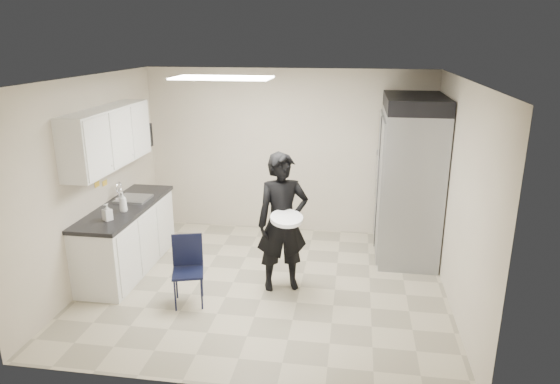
% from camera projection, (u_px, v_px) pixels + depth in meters
% --- Properties ---
extents(floor, '(4.50, 4.50, 0.00)m').
position_uv_depth(floor, '(266.00, 285.00, 6.42)').
color(floor, tan).
rests_on(floor, ground).
extents(ceiling, '(4.50, 4.50, 0.00)m').
position_uv_depth(ceiling, '(265.00, 79.00, 5.64)').
color(ceiling, white).
rests_on(ceiling, back_wall).
extents(back_wall, '(4.50, 0.00, 4.50)m').
position_uv_depth(back_wall, '(288.00, 152.00, 7.92)').
color(back_wall, beige).
rests_on(back_wall, floor).
extents(left_wall, '(0.00, 4.00, 4.00)m').
position_uv_depth(left_wall, '(92.00, 180.00, 6.36)').
color(left_wall, beige).
rests_on(left_wall, floor).
extents(right_wall, '(0.00, 4.00, 4.00)m').
position_uv_depth(right_wall, '(459.00, 197.00, 5.71)').
color(right_wall, beige).
rests_on(right_wall, floor).
extents(ceiling_panel, '(1.20, 0.60, 0.02)m').
position_uv_depth(ceiling_panel, '(222.00, 78.00, 6.12)').
color(ceiling_panel, white).
rests_on(ceiling_panel, ceiling).
extents(lower_counter, '(0.60, 1.90, 0.86)m').
position_uv_depth(lower_counter, '(127.00, 239.00, 6.76)').
color(lower_counter, silver).
rests_on(lower_counter, floor).
extents(countertop, '(0.64, 1.95, 0.05)m').
position_uv_depth(countertop, '(124.00, 207.00, 6.62)').
color(countertop, black).
rests_on(countertop, lower_counter).
extents(sink, '(0.42, 0.40, 0.14)m').
position_uv_depth(sink, '(134.00, 203.00, 6.86)').
color(sink, gray).
rests_on(sink, countertop).
extents(faucet, '(0.02, 0.02, 0.24)m').
position_uv_depth(faucet, '(119.00, 191.00, 6.85)').
color(faucet, silver).
rests_on(faucet, countertop).
extents(upper_cabinets, '(0.35, 1.80, 0.75)m').
position_uv_depth(upper_cabinets, '(108.00, 137.00, 6.36)').
color(upper_cabinets, silver).
rests_on(upper_cabinets, left_wall).
extents(towel_dispenser, '(0.22, 0.30, 0.35)m').
position_uv_depth(towel_dispenser, '(142.00, 136.00, 7.52)').
color(towel_dispenser, black).
rests_on(towel_dispenser, left_wall).
extents(notice_sticker_left, '(0.00, 0.12, 0.07)m').
position_uv_depth(notice_sticker_left, '(97.00, 184.00, 6.47)').
color(notice_sticker_left, yellow).
rests_on(notice_sticker_left, left_wall).
extents(notice_sticker_right, '(0.00, 0.12, 0.07)m').
position_uv_depth(notice_sticker_right, '(105.00, 183.00, 6.67)').
color(notice_sticker_right, yellow).
rests_on(notice_sticker_right, left_wall).
extents(commercial_fridge, '(0.80, 1.35, 2.10)m').
position_uv_depth(commercial_fridge, '(409.00, 185.00, 7.05)').
color(commercial_fridge, gray).
rests_on(commercial_fridge, floor).
extents(fridge_compressor, '(0.80, 1.35, 0.20)m').
position_uv_depth(fridge_compressor, '(416.00, 103.00, 6.70)').
color(fridge_compressor, black).
rests_on(fridge_compressor, commercial_fridge).
extents(folding_chair, '(0.44, 0.44, 0.80)m').
position_uv_depth(folding_chair, '(188.00, 273.00, 5.85)').
color(folding_chair, black).
rests_on(folding_chair, floor).
extents(man_tuxedo, '(0.75, 0.62, 1.75)m').
position_uv_depth(man_tuxedo, '(282.00, 223.00, 6.11)').
color(man_tuxedo, black).
rests_on(man_tuxedo, floor).
extents(bucket_lid, '(0.49, 0.49, 0.05)m').
position_uv_depth(bucket_lid, '(287.00, 218.00, 5.83)').
color(bucket_lid, white).
rests_on(bucket_lid, man_tuxedo).
extents(soap_bottle_a, '(0.14, 0.14, 0.26)m').
position_uv_depth(soap_bottle_a, '(123.00, 202.00, 6.35)').
color(soap_bottle_a, silver).
rests_on(soap_bottle_a, countertop).
extents(soap_bottle_b, '(0.13, 0.13, 0.21)m').
position_uv_depth(soap_bottle_b, '(107.00, 212.00, 6.06)').
color(soap_bottle_b, silver).
rests_on(soap_bottle_b, countertop).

